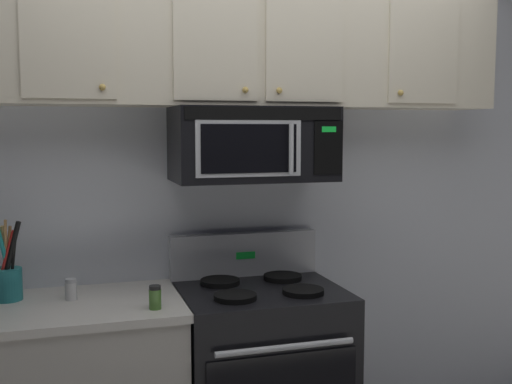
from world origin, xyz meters
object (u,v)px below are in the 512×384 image
object	(u,v)px
utensil_crock_teal	(8,278)
stove_range	(260,377)
spice_jar	(155,297)
over_range_microwave	(253,144)
salt_shaker	(71,290)

from	to	relation	value
utensil_crock_teal	stove_range	bearing A→B (deg)	-7.02
spice_jar	stove_range	bearing A→B (deg)	19.77
utensil_crock_teal	over_range_microwave	bearing A→B (deg)	-1.06
salt_shaker	spice_jar	xyz separation A→B (m)	(0.33, -0.25, 0.00)
salt_shaker	utensil_crock_teal	bearing A→B (deg)	163.78
stove_range	over_range_microwave	world-z (taller)	over_range_microwave
stove_range	utensil_crock_teal	distance (m)	1.24
over_range_microwave	spice_jar	size ratio (longest dim) A/B	7.65
spice_jar	salt_shaker	bearing A→B (deg)	143.57
stove_range	over_range_microwave	xyz separation A→B (m)	(-0.00, 0.12, 1.11)
utensil_crock_teal	salt_shaker	world-z (taller)	utensil_crock_teal
stove_range	salt_shaker	size ratio (longest dim) A/B	11.92
stove_range	utensil_crock_teal	size ratio (longest dim) A/B	3.03
utensil_crock_teal	spice_jar	world-z (taller)	utensil_crock_teal
stove_range	utensil_crock_teal	world-z (taller)	utensil_crock_teal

